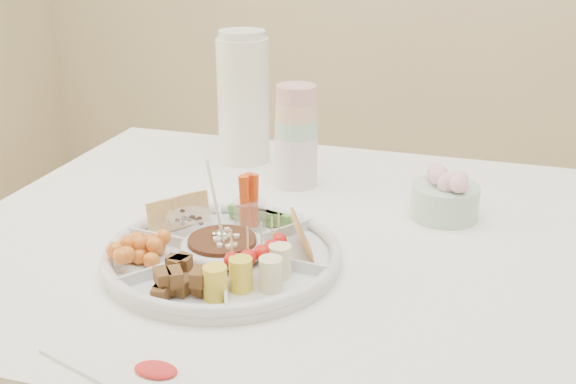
% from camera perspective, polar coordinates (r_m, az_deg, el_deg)
% --- Properties ---
extents(party_tray, '(0.42, 0.42, 0.04)m').
position_cam_1_polar(party_tray, '(1.17, -5.19, -4.71)').
color(party_tray, white).
rests_on(party_tray, dining_table).
extents(bean_dip, '(0.12, 0.12, 0.04)m').
position_cam_1_polar(bean_dip, '(1.17, -5.21, -4.38)').
color(bean_dip, brown).
rests_on(bean_dip, party_tray).
extents(tortillas, '(0.10, 0.10, 0.06)m').
position_cam_1_polar(tortillas, '(1.17, 1.13, -3.46)').
color(tortillas, olive).
rests_on(tortillas, party_tray).
extents(carrot_cucumber, '(0.12, 0.12, 0.10)m').
position_cam_1_polar(carrot_cucumber, '(1.26, -2.47, -0.63)').
color(carrot_cucumber, '#E34D14').
rests_on(carrot_cucumber, party_tray).
extents(pita_raisins, '(0.12, 0.12, 0.06)m').
position_cam_1_polar(pita_raisins, '(1.27, -8.32, -1.72)').
color(pita_raisins, tan).
rests_on(pita_raisins, party_tray).
extents(cherries, '(0.13, 0.13, 0.05)m').
position_cam_1_polar(cherries, '(1.17, -11.58, -4.37)').
color(cherries, orange).
rests_on(cherries, party_tray).
extents(granola_chunks, '(0.10, 0.10, 0.04)m').
position_cam_1_polar(granola_chunks, '(1.07, -8.53, -6.87)').
color(granola_chunks, brown).
rests_on(granola_chunks, party_tray).
extents(banana_tomato, '(0.13, 0.13, 0.09)m').
position_cam_1_polar(banana_tomato, '(1.06, -1.54, -5.47)').
color(banana_tomato, '#FFF265').
rests_on(banana_tomato, party_tray).
extents(cup_stack, '(0.10, 0.10, 0.25)m').
position_cam_1_polar(cup_stack, '(1.47, 0.64, 5.10)').
color(cup_stack, '#B5C2AC').
rests_on(cup_stack, dining_table).
extents(thermos, '(0.13, 0.13, 0.30)m').
position_cam_1_polar(thermos, '(1.62, -3.55, 7.59)').
color(thermos, white).
rests_on(thermos, dining_table).
extents(flower_bowl, '(0.16, 0.16, 0.09)m').
position_cam_1_polar(flower_bowl, '(1.37, 12.32, -0.11)').
color(flower_bowl, silver).
rests_on(flower_bowl, dining_table).
extents(placemat, '(0.28, 0.17, 0.01)m').
position_cam_1_polar(placemat, '(0.95, -12.03, -13.56)').
color(placemat, white).
rests_on(placemat, dining_table).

